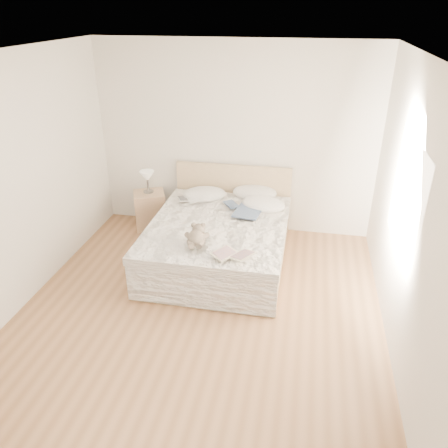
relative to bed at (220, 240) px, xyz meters
The scene contains 17 objects.
floor 1.23m from the bed, 90.00° to the right, with size 4.00×4.50×0.00m, color brown.
ceiling 2.67m from the bed, 90.00° to the right, with size 4.00×4.50×0.00m, color white.
wall_back 1.49m from the bed, 90.00° to the left, with size 4.00×0.02×2.70m, color silver.
wall_front 3.60m from the bed, 90.00° to the right, with size 4.00×0.02×2.70m, color silver.
wall_left 2.55m from the bed, 149.21° to the right, with size 0.02×4.50×2.70m, color silver.
wall_right 2.55m from the bed, 30.79° to the right, with size 0.02×4.50×2.70m, color silver.
window 2.46m from the bed, 24.16° to the right, with size 0.02×1.30×1.10m, color white.
bed is the anchor object (origin of this frame).
nightstand 1.45m from the bed, 148.36° to the left, with size 0.45×0.40×0.56m, color tan.
table_lamp 1.56m from the bed, 147.65° to the left, with size 0.26×0.26×0.33m.
pillow_left 0.85m from the bed, 117.98° to the left, with size 0.63×0.44×0.19m, color silver.
pillow_middle 1.02m from the bed, 69.50° to the left, with size 0.64×0.45×0.19m, color silver.
pillow_right 0.80m from the bed, 45.67° to the left, with size 0.61×0.43×0.18m, color white.
blouse 0.55m from the bed, 40.38° to the left, with size 0.52×0.56×0.02m, color #354765, non-canonical shape.
photo_book 0.80m from the bed, 139.31° to the left, with size 0.30×0.20×0.02m, color silver.
childrens_book 0.99m from the bed, 68.88° to the right, with size 0.41×0.28×0.03m, color beige.
teddy_bear 0.81m from the bed, 99.84° to the right, with size 0.25×0.35×0.19m, color #6B5E4F, non-canonical shape.
Camera 1 is at (1.03, -3.73, 3.10)m, focal length 35.00 mm.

